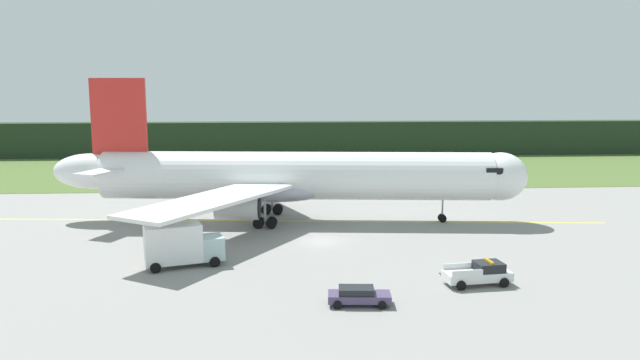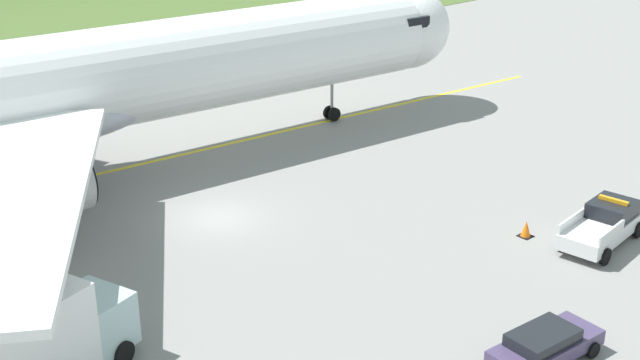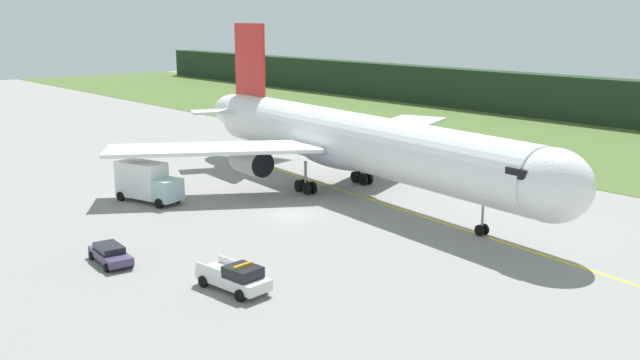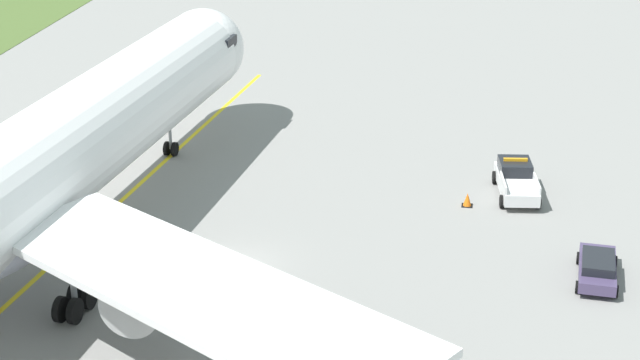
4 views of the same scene
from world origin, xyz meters
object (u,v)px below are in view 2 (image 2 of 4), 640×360
object	(u,v)px
catering_truck	(35,343)
ops_pickup_truck	(604,224)
airliner	(68,88)
staff_car	(545,345)
apron_cone	(526,229)

from	to	relation	value
catering_truck	ops_pickup_truck	bearing A→B (deg)	-14.77
airliner	staff_car	world-z (taller)	airliner
ops_pickup_truck	airliner	bearing A→B (deg)	121.99
airliner	ops_pickup_truck	distance (m)	27.64
airliner	catering_truck	distance (m)	19.67
airliner	ops_pickup_truck	world-z (taller)	airliner
staff_car	apron_cone	distance (m)	10.24
ops_pickup_truck	staff_car	xyz separation A→B (m)	(-10.09, -3.76, -0.20)
catering_truck	apron_cone	xyz separation A→B (m)	(22.06, -3.69, -1.56)
staff_car	airliner	bearing A→B (deg)	99.24
catering_truck	apron_cone	world-z (taller)	catering_truck
ops_pickup_truck	staff_car	world-z (taller)	ops_pickup_truck
apron_cone	ops_pickup_truck	bearing A→B (deg)	-51.45
staff_car	apron_cone	size ratio (longest dim) A/B	5.96
catering_truck	staff_car	bearing A→B (deg)	-35.72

